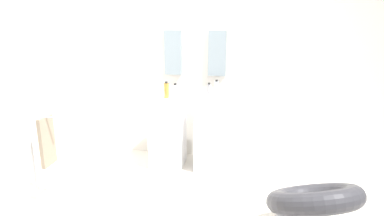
{
  "coord_description": "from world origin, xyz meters",
  "views": [
    {
      "loc": [
        0.74,
        -2.7,
        1.86
      ],
      "look_at": [
        0.15,
        0.55,
        0.95
      ],
      "focal_mm": 32.17,
      "sensor_mm": 36.0,
      "label": 1
    }
  ],
  "objects_px": {
    "towel_rack": "(45,143)",
    "soap_bottle_grey": "(209,89)",
    "pedestal_sink_right": "(213,133)",
    "soap_bottle_white": "(175,90)",
    "soap_bottle_clear": "(216,88)",
    "lounge_chair": "(314,204)",
    "soap_bottle_amber": "(166,90)",
    "pedestal_sink_left": "(168,130)"
  },
  "relations": [
    {
      "from": "pedestal_sink_left",
      "to": "soap_bottle_grey",
      "type": "xyz_separation_m",
      "value": [
        0.5,
        0.12,
        0.51
      ]
    },
    {
      "from": "lounge_chair",
      "to": "towel_rack",
      "type": "xyz_separation_m",
      "value": [
        -2.53,
        0.21,
        0.28
      ]
    },
    {
      "from": "soap_bottle_amber",
      "to": "soap_bottle_grey",
      "type": "xyz_separation_m",
      "value": [
        0.47,
        0.23,
        -0.02
      ]
    },
    {
      "from": "towel_rack",
      "to": "soap_bottle_clear",
      "type": "height_order",
      "value": "soap_bottle_clear"
    },
    {
      "from": "soap_bottle_amber",
      "to": "soap_bottle_clear",
      "type": "xyz_separation_m",
      "value": [
        0.56,
        0.24,
        -0.0
      ]
    },
    {
      "from": "lounge_chair",
      "to": "pedestal_sink_left",
      "type": "bearing_deg",
      "value": 140.42
    },
    {
      "from": "soap_bottle_clear",
      "to": "lounge_chair",
      "type": "bearing_deg",
      "value": -55.58
    },
    {
      "from": "pedestal_sink_right",
      "to": "towel_rack",
      "type": "xyz_separation_m",
      "value": [
        -1.53,
        -1.08,
        0.17
      ]
    },
    {
      "from": "lounge_chair",
      "to": "soap_bottle_clear",
      "type": "xyz_separation_m",
      "value": [
        -0.97,
        1.42,
        0.64
      ]
    },
    {
      "from": "lounge_chair",
      "to": "soap_bottle_white",
      "type": "xyz_separation_m",
      "value": [
        -1.46,
        1.32,
        0.62
      ]
    },
    {
      "from": "pedestal_sink_right",
      "to": "towel_rack",
      "type": "height_order",
      "value": "pedestal_sink_right"
    },
    {
      "from": "pedestal_sink_left",
      "to": "towel_rack",
      "type": "relative_size",
      "value": 1.05
    },
    {
      "from": "pedestal_sink_left",
      "to": "towel_rack",
      "type": "bearing_deg",
      "value": -132.07
    },
    {
      "from": "pedestal_sink_left",
      "to": "lounge_chair",
      "type": "height_order",
      "value": "pedestal_sink_left"
    },
    {
      "from": "soap_bottle_grey",
      "to": "pedestal_sink_right",
      "type": "bearing_deg",
      "value": -61.56
    },
    {
      "from": "pedestal_sink_right",
      "to": "lounge_chair",
      "type": "xyz_separation_m",
      "value": [
        0.99,
        -1.29,
        -0.11
      ]
    },
    {
      "from": "lounge_chair",
      "to": "soap_bottle_amber",
      "type": "relative_size",
      "value": 5.37
    },
    {
      "from": "towel_rack",
      "to": "soap_bottle_grey",
      "type": "bearing_deg",
      "value": 39.26
    },
    {
      "from": "lounge_chair",
      "to": "soap_bottle_amber",
      "type": "height_order",
      "value": "soap_bottle_amber"
    },
    {
      "from": "pedestal_sink_right",
      "to": "lounge_chair",
      "type": "distance_m",
      "value": 1.63
    },
    {
      "from": "soap_bottle_amber",
      "to": "soap_bottle_clear",
      "type": "relative_size",
      "value": 1.03
    },
    {
      "from": "lounge_chair",
      "to": "soap_bottle_clear",
      "type": "relative_size",
      "value": 5.52
    },
    {
      "from": "lounge_chair",
      "to": "soap_bottle_white",
      "type": "distance_m",
      "value": 2.06
    },
    {
      "from": "pedestal_sink_right",
      "to": "towel_rack",
      "type": "bearing_deg",
      "value": -144.94
    },
    {
      "from": "pedestal_sink_right",
      "to": "soap_bottle_clear",
      "type": "xyz_separation_m",
      "value": [
        0.02,
        0.13,
        0.53
      ]
    },
    {
      "from": "lounge_chair",
      "to": "soap_bottle_grey",
      "type": "distance_m",
      "value": 1.87
    },
    {
      "from": "soap_bottle_clear",
      "to": "soap_bottle_white",
      "type": "bearing_deg",
      "value": -168.97
    },
    {
      "from": "soap_bottle_clear",
      "to": "soap_bottle_grey",
      "type": "height_order",
      "value": "soap_bottle_clear"
    },
    {
      "from": "pedestal_sink_left",
      "to": "soap_bottle_amber",
      "type": "bearing_deg",
      "value": -78.08
    },
    {
      "from": "pedestal_sink_left",
      "to": "soap_bottle_clear",
      "type": "height_order",
      "value": "soap_bottle_clear"
    },
    {
      "from": "soap_bottle_amber",
      "to": "soap_bottle_white",
      "type": "relative_size",
      "value": 1.31
    },
    {
      "from": "towel_rack",
      "to": "soap_bottle_grey",
      "type": "height_order",
      "value": "soap_bottle_grey"
    },
    {
      "from": "pedestal_sink_right",
      "to": "soap_bottle_white",
      "type": "relative_size",
      "value": 6.74
    },
    {
      "from": "pedestal_sink_right",
      "to": "soap_bottle_amber",
      "type": "xyz_separation_m",
      "value": [
        -0.54,
        -0.11,
        0.53
      ]
    },
    {
      "from": "lounge_chair",
      "to": "soap_bottle_grey",
      "type": "relative_size",
      "value": 6.9
    },
    {
      "from": "lounge_chair",
      "to": "soap_bottle_clear",
      "type": "height_order",
      "value": "soap_bottle_clear"
    },
    {
      "from": "lounge_chair",
      "to": "soap_bottle_amber",
      "type": "xyz_separation_m",
      "value": [
        -1.53,
        1.18,
        0.64
      ]
    },
    {
      "from": "soap_bottle_amber",
      "to": "lounge_chair",
      "type": "bearing_deg",
      "value": -37.53
    },
    {
      "from": "towel_rack",
      "to": "soap_bottle_white",
      "type": "height_order",
      "value": "soap_bottle_white"
    },
    {
      "from": "soap_bottle_clear",
      "to": "soap_bottle_amber",
      "type": "bearing_deg",
      "value": -156.99
    },
    {
      "from": "towel_rack",
      "to": "soap_bottle_white",
      "type": "bearing_deg",
      "value": 46.17
    },
    {
      "from": "soap_bottle_white",
      "to": "soap_bottle_grey",
      "type": "height_order",
      "value": "soap_bottle_grey"
    }
  ]
}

